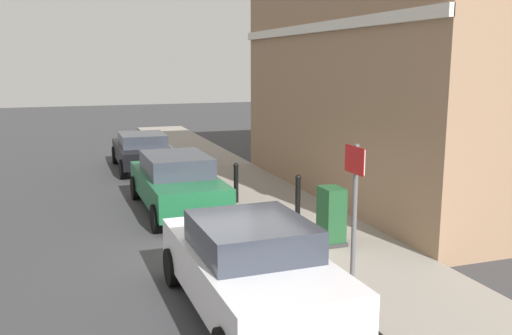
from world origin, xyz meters
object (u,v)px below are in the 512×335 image
at_px(car_green, 177,182).
at_px(street_sign, 355,193).
at_px(bollard_near_cabinet, 298,195).
at_px(car_black, 142,150).
at_px(utility_cabinet, 331,218).
at_px(bollard_far_kerb, 236,181).
at_px(car_white, 250,266).

height_order(car_green, street_sign, street_sign).
bearing_deg(car_green, street_sign, -164.68).
relative_size(bollard_near_cabinet, street_sign, 0.45).
height_order(car_black, utility_cabinet, utility_cabinet).
xyz_separation_m(bollard_near_cabinet, bollard_far_kerb, (-0.90, 1.91, 0.00)).
height_order(car_green, utility_cabinet, car_green).
bearing_deg(bollard_far_kerb, car_white, -105.27).
xyz_separation_m(car_black, bollard_far_kerb, (1.56, -6.06, 0.02)).
bearing_deg(car_white, car_black, -1.66).
distance_m(car_white, bollard_far_kerb, 6.18).
distance_m(car_white, car_black, 12.03).
distance_m(car_green, street_sign, 6.21).
relative_size(car_black, street_sign, 1.77).
height_order(car_white, utility_cabinet, car_white).
bearing_deg(car_white, street_sign, -82.99).
xyz_separation_m(car_black, street_sign, (1.78, -11.76, 0.98)).
distance_m(car_green, car_black, 5.86).
bearing_deg(bollard_near_cabinet, street_sign, -100.14).
bearing_deg(car_white, car_green, -2.52).
bearing_deg(bollard_near_cabinet, utility_cabinet, -93.04).
relative_size(utility_cabinet, bollard_far_kerb, 1.11).
bearing_deg(utility_cabinet, bollard_far_kerb, 101.90).
relative_size(car_white, utility_cabinet, 3.61).
relative_size(car_green, bollard_near_cabinet, 4.22).
bearing_deg(car_green, utility_cabinet, -151.03).
bearing_deg(bollard_far_kerb, utility_cabinet, -78.10).
distance_m(car_black, street_sign, 11.93).
relative_size(bollard_far_kerb, street_sign, 0.45).
relative_size(car_white, car_green, 0.95).
relative_size(car_white, street_sign, 1.80).
bearing_deg(utility_cabinet, car_green, 119.91).
relative_size(car_green, utility_cabinet, 3.81).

